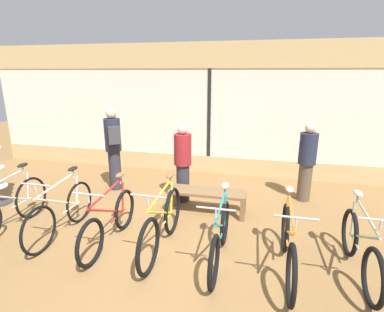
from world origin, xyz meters
TOP-DOWN VIEW (x-y plane):
  - ground_plane at (0.00, 0.00)m, footprint 24.00×24.00m
  - shop_back_wall at (0.00, 3.50)m, footprint 12.00×0.08m
  - bicycle_far_left at (-2.63, -0.12)m, footprint 0.46×1.74m
  - bicycle_left at (-1.71, -0.05)m, footprint 0.46×1.69m
  - bicycle_center_left at (-0.84, -0.11)m, footprint 0.46×1.69m
  - bicycle_center at (-0.03, -0.07)m, footprint 0.46×1.80m
  - bicycle_center_right at (0.83, -0.17)m, footprint 0.46×1.66m
  - bicycle_right at (1.71, -0.19)m, footprint 0.46×1.78m
  - bicycle_far_right at (2.59, -0.04)m, footprint 0.46×1.66m
  - display_bench at (0.38, 1.25)m, footprint 1.40×0.44m
  - customer_near_rack at (-0.19, 1.68)m, footprint 0.40×0.40m
  - customer_by_window at (2.19, 2.26)m, footprint 0.46×0.46m
  - customer_mid_floor at (-1.80, 1.93)m, footprint 0.52×0.56m

SIDE VIEW (x-z plane):
  - ground_plane at x=0.00m, z-range 0.00..0.00m
  - display_bench at x=0.38m, z-range 0.14..0.57m
  - bicycle_center_left at x=-0.84m, z-range -0.14..0.87m
  - bicycle_far_right at x=2.59m, z-range -0.14..0.88m
  - bicycle_center_right at x=0.83m, z-range -0.14..0.88m
  - bicycle_right at x=1.71m, z-range -0.13..0.90m
  - bicycle_left at x=-1.71m, z-range -0.12..0.91m
  - bicycle_center at x=-0.03m, z-range -0.12..0.93m
  - bicycle_far_left at x=-2.63m, z-range -0.12..0.93m
  - customer_near_rack at x=-0.19m, z-range 0.03..1.60m
  - customer_by_window at x=2.19m, z-range 0.04..1.62m
  - customer_mid_floor at x=-1.80m, z-range 0.08..1.88m
  - shop_back_wall at x=0.00m, z-range 0.04..3.24m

